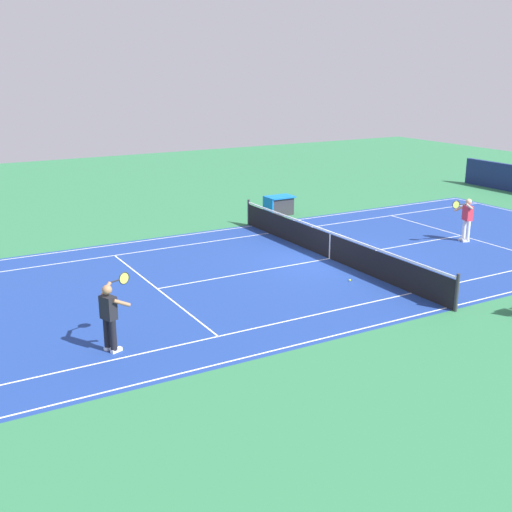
% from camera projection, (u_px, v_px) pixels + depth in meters
% --- Properties ---
extents(ground_plane, '(60.00, 60.00, 0.00)m').
position_uv_depth(ground_plane, '(330.00, 259.00, 22.40)').
color(ground_plane, '#2D7247').
extents(court_slab, '(24.20, 11.40, 0.00)m').
position_uv_depth(court_slab, '(330.00, 259.00, 22.40)').
color(court_slab, navy).
rests_on(court_slab, ground_plane).
extents(court_line_markings, '(23.85, 11.05, 0.01)m').
position_uv_depth(court_line_markings, '(330.00, 258.00, 22.40)').
color(court_line_markings, white).
rests_on(court_line_markings, ground_plane).
extents(tennis_net, '(0.10, 11.70, 1.08)m').
position_uv_depth(tennis_net, '(330.00, 245.00, 22.27)').
color(tennis_net, '#2D2D33').
rests_on(tennis_net, ground_plane).
extents(tennis_player_near, '(0.94, 0.91, 1.70)m').
position_uv_depth(tennis_player_near, '(110.00, 314.00, 14.87)').
color(tennis_player_near, black).
rests_on(tennis_player_near, ground_plane).
extents(tennis_player_far, '(1.15, 0.76, 1.70)m').
position_uv_depth(tennis_player_far, '(467.00, 218.00, 24.39)').
color(tennis_player_far, white).
rests_on(tennis_player_far, ground_plane).
extents(tennis_ball, '(0.07, 0.07, 0.07)m').
position_uv_depth(tennis_ball, '(350.00, 280.00, 20.04)').
color(tennis_ball, '#CCE01E').
rests_on(tennis_ball, ground_plane).
extents(equipment_cart_tarped, '(1.25, 0.84, 0.85)m').
position_uv_depth(equipment_cart_tarped, '(279.00, 205.00, 28.92)').
color(equipment_cart_tarped, '#2D2D33').
rests_on(equipment_cart_tarped, ground_plane).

